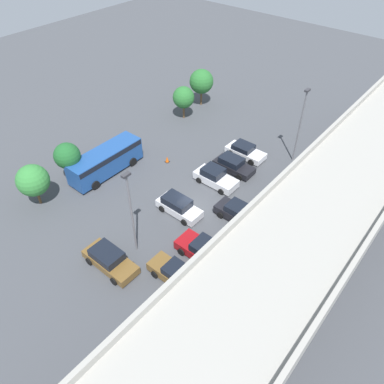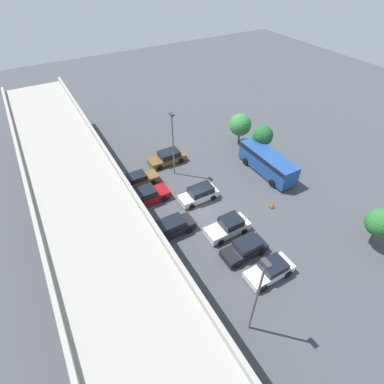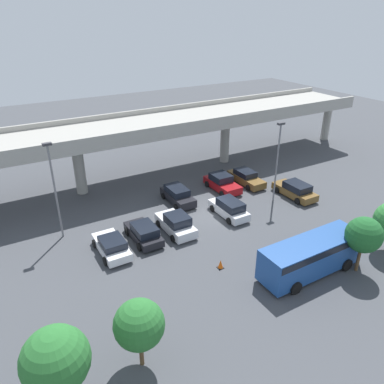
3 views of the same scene
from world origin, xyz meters
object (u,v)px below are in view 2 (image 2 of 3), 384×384
at_px(parked_car_4, 199,194).
at_px(parked_car_6, 138,180).
at_px(tree_front_right, 263,136).
at_px(parked_car_2, 228,227).
at_px(lamp_post_mid_lot, 173,141).
at_px(tree_front_far_right, 240,125).
at_px(parked_car_5, 148,195).
at_px(shuttle_bus, 268,161).
at_px(parked_car_7, 168,157).
at_px(parked_car_0, 270,270).
at_px(parked_car_1, 245,248).
at_px(lamp_post_near_aisle, 258,294).
at_px(traffic_cone, 273,205).
at_px(tree_front_centre, 381,223).
at_px(parked_car_3, 172,227).

bearing_deg(parked_car_4, parked_car_6, -49.37).
bearing_deg(parked_car_4, tree_front_right, -163.66).
relative_size(parked_car_2, lamp_post_mid_lot, 0.56).
xyz_separation_m(lamp_post_mid_lot, tree_front_far_right, (1.89, -11.22, -1.94)).
bearing_deg(parked_car_5, shuttle_bus, -9.32).
height_order(parked_car_2, parked_car_7, parked_car_2).
bearing_deg(parked_car_0, parked_car_6, -73.09).
bearing_deg(lamp_post_mid_lot, parked_car_4, -177.72).
bearing_deg(parked_car_1, tree_front_far_right, -124.96).
height_order(parked_car_2, lamp_post_near_aisle, lamp_post_near_aisle).
bearing_deg(traffic_cone, tree_front_centre, -150.14).
relative_size(parked_car_1, lamp_post_mid_lot, 0.54).
bearing_deg(tree_front_far_right, parked_car_7, 86.48).
distance_m(lamp_post_mid_lot, tree_front_centre, 22.24).
relative_size(lamp_post_mid_lot, tree_front_centre, 1.92).
xyz_separation_m(parked_car_6, tree_front_centre, (-19.31, -15.94, 2.13)).
relative_size(parked_car_3, parked_car_4, 1.01).
relative_size(shuttle_bus, tree_front_centre, 1.95).
height_order(parked_car_0, parked_car_5, parked_car_5).
bearing_deg(parked_car_0, tree_front_centre, 168.96).
bearing_deg(parked_car_7, parked_car_2, 89.26).
bearing_deg(lamp_post_near_aisle, tree_front_far_right, -34.92).
bearing_deg(tree_front_centre, parked_car_0, 78.96).
relative_size(parked_car_4, tree_front_centre, 1.05).
distance_m(parked_car_6, lamp_post_near_aisle, 20.46).
bearing_deg(parked_car_7, lamp_post_mid_lot, 81.55).
bearing_deg(parked_car_7, parked_car_0, 90.35).
distance_m(parked_car_1, traffic_cone, 7.20).
bearing_deg(parked_car_3, tree_front_right, 20.79).
bearing_deg(parked_car_6, shuttle_bus, -20.72).
bearing_deg(tree_front_right, lamp_post_near_aisle, 138.45).
bearing_deg(tree_front_right, tree_front_far_right, 5.86).
bearing_deg(tree_front_centre, parked_car_7, 26.54).
bearing_deg(lamp_post_mid_lot, lamp_post_near_aisle, 168.76).
relative_size(tree_front_centre, tree_front_right, 0.96).
bearing_deg(parked_car_2, parked_car_4, -90.19).
xyz_separation_m(parked_car_1, parked_car_4, (8.51, -0.18, 0.06)).
relative_size(lamp_post_near_aisle, tree_front_right, 1.90).
distance_m(parked_car_1, parked_car_4, 8.51).
relative_size(lamp_post_mid_lot, tree_front_right, 1.84).
height_order(parked_car_7, tree_front_right, tree_front_right).
bearing_deg(traffic_cone, parked_car_7, 24.35).
xyz_separation_m(parked_car_0, traffic_cone, (6.30, -5.89, -0.34)).
distance_m(parked_car_2, parked_car_3, 5.55).
bearing_deg(tree_front_far_right, shuttle_bus, 170.64).
relative_size(parked_car_2, tree_front_centre, 1.07).
bearing_deg(lamp_post_near_aisle, lamp_post_mid_lot, -11.24).
bearing_deg(shuttle_bus, parked_car_3, 101.67).
relative_size(parked_car_1, parked_car_7, 0.90).
bearing_deg(parked_car_6, parked_car_7, 24.80).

